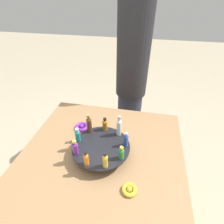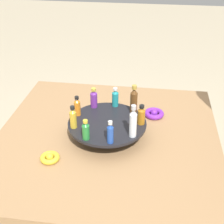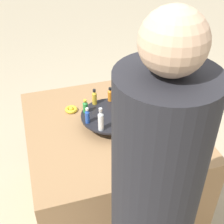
% 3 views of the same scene
% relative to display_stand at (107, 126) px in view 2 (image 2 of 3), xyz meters
% --- Properties ---
extents(party_table, '(1.00, 1.00, 0.72)m').
position_rel_display_stand_xyz_m(party_table, '(0.00, 0.00, -0.41)').
color(party_table, '#9E754C').
rests_on(party_table, ground_plane).
extents(display_stand, '(0.35, 0.35, 0.07)m').
position_rel_display_stand_xyz_m(display_stand, '(0.00, 0.00, 0.00)').
color(display_stand, black).
rests_on(display_stand, party_table).
extents(bottle_green, '(0.03, 0.03, 0.09)m').
position_rel_display_stand_xyz_m(bottle_green, '(0.13, -0.07, 0.06)').
color(bottle_green, '#288438').
rests_on(bottle_green, display_stand).
extents(bottle_blue, '(0.03, 0.03, 0.10)m').
position_rel_display_stand_xyz_m(bottle_blue, '(0.14, 0.03, 0.07)').
color(bottle_blue, '#234CAD').
rests_on(bottle_blue, display_stand).
extents(bottle_clear, '(0.03, 0.03, 0.14)m').
position_rel_display_stand_xyz_m(bottle_clear, '(0.09, 0.12, 0.09)').
color(bottle_clear, silver).
rests_on(bottle_clear, display_stand).
extents(bottle_amber, '(0.03, 0.03, 0.09)m').
position_rel_display_stand_xyz_m(bottle_amber, '(-0.01, 0.15, 0.06)').
color(bottle_amber, '#AD6B19').
rests_on(bottle_amber, display_stand).
extents(bottle_brown, '(0.03, 0.03, 0.14)m').
position_rel_display_stand_xyz_m(bottle_brown, '(-0.10, 0.11, 0.08)').
color(bottle_brown, brown).
rests_on(bottle_brown, display_stand).
extents(bottle_teal, '(0.03, 0.03, 0.09)m').
position_rel_display_stand_xyz_m(bottle_teal, '(-0.15, 0.02, 0.06)').
color(bottle_teal, teal).
rests_on(bottle_teal, display_stand).
extents(bottle_purple, '(0.03, 0.03, 0.10)m').
position_rel_display_stand_xyz_m(bottle_purple, '(-0.12, -0.08, 0.06)').
color(bottle_purple, '#702D93').
rests_on(bottle_purple, display_stand).
extents(bottle_orange, '(0.03, 0.03, 0.09)m').
position_rel_display_stand_xyz_m(bottle_orange, '(-0.04, -0.14, 0.06)').
color(bottle_orange, orange).
rests_on(bottle_orange, display_stand).
extents(bottle_gold, '(0.03, 0.03, 0.10)m').
position_rel_display_stand_xyz_m(bottle_gold, '(0.06, -0.14, 0.07)').
color(bottle_gold, gold).
rests_on(bottle_gold, display_stand).
extents(ribbon_bow_purple, '(0.10, 0.10, 0.04)m').
position_rel_display_stand_xyz_m(ribbon_bow_purple, '(-0.20, 0.20, -0.04)').
color(ribbon_bow_purple, purple).
rests_on(ribbon_bow_purple, party_table).
extents(ribbon_bow_gold, '(0.08, 0.08, 0.03)m').
position_rel_display_stand_xyz_m(ribbon_bow_gold, '(0.20, -0.20, -0.04)').
color(ribbon_bow_gold, gold).
rests_on(ribbon_bow_gold, party_table).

